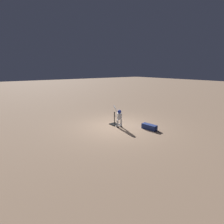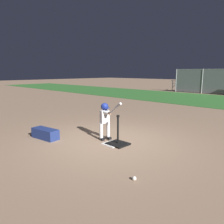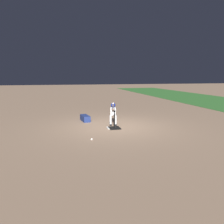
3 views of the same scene
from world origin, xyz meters
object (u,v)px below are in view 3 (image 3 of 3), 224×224
at_px(equipment_bag, 85,118).
at_px(batting_tee, 115,126).
at_px(batter_child, 113,111).
at_px(baseball, 92,139).

bearing_deg(equipment_bag, batting_tee, 21.54).
relative_size(batter_child, baseball, 15.16).
distance_m(batter_child, baseball, 2.43).
height_order(batter_child, equipment_bag, batter_child).
height_order(batting_tee, baseball, batting_tee).
height_order(batter_child, baseball, batter_child).
bearing_deg(baseball, batter_child, 148.22).
distance_m(batting_tee, baseball, 1.89).
bearing_deg(batter_child, baseball, -31.78).
xyz_separation_m(batting_tee, equipment_bag, (-1.81, -1.03, 0.05)).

